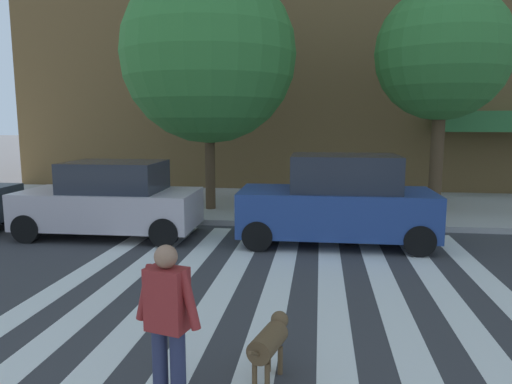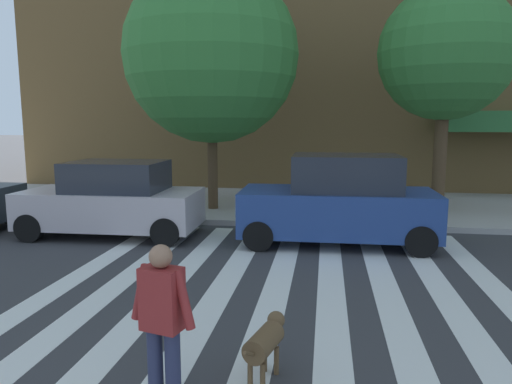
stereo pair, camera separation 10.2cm
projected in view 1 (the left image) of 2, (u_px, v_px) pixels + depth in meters
The scene contains 9 objects.
ground_plane at pixel (217, 330), 6.32m from camera, with size 160.00×160.00×0.00m, color #353538.
sidewalk_far at pixel (278, 205), 15.36m from camera, with size 80.00×6.00×0.15m, color #A8A39E.
crosswalk_stripes at pixel (266, 332), 6.24m from camera, with size 7.65×11.86×0.01m.
parked_car_behind_first at pixel (111, 201), 11.37m from camera, with size 4.24×1.99×1.81m.
parked_car_third_in_line at pixel (338, 202), 10.64m from camera, with size 4.33×1.95×2.02m.
street_tree_nearest at pixel (209, 55), 13.62m from camera, with size 5.06×5.06×7.02m.
street_tree_middle at pixel (442, 54), 13.26m from camera, with size 3.76×3.76×6.38m.
pedestrian_dog_walker at pixel (168, 319), 4.44m from camera, with size 0.70×0.33×1.64m.
dog_on_leash at pixel (270, 340), 5.05m from camera, with size 0.41×0.96×0.65m.
Camera 1 is at (1.32, 0.38, 2.77)m, focal length 33.20 mm.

